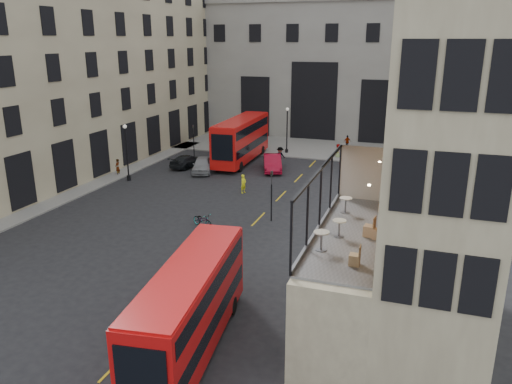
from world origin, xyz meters
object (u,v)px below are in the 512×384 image
(bus_far, at_px, (241,138))
(cafe_chair_d, at_px, (383,207))
(street_lamp_b, at_px, (287,133))
(pedestrian_a, at_px, (220,151))
(car_c, at_px, (188,161))
(cafe_chair_a, at_px, (355,259))
(street_lamp_a, at_px, (127,156))
(bus_near, at_px, (190,304))
(cafe_table_near, at_px, (321,238))
(traffic_light_near, at_px, (272,189))
(car_a, at_px, (202,165))
(pedestrian_c, at_px, (347,142))
(cafe_table_far, at_px, (346,203))
(cafe_chair_c, at_px, (378,233))
(car_b, at_px, (272,163))
(cyclist, at_px, (243,184))
(bicycle, at_px, (203,220))
(pedestrian_d, at_px, (338,151))
(pedestrian_e, at_px, (118,167))
(cafe_table_mid, at_px, (339,226))
(traffic_light_far, at_px, (194,137))
(pedestrian_b, at_px, (280,156))

(bus_far, xyz_separation_m, cafe_chair_d, (17.06, -25.16, 2.20))
(street_lamp_b, bearing_deg, pedestrian_a, -140.18)
(car_c, relative_size, cafe_chair_a, 5.38)
(street_lamp_a, xyz_separation_m, bus_near, (17.50, -22.29, -0.18))
(cafe_table_near, xyz_separation_m, cafe_chair_d, (1.94, 5.68, -0.30))
(traffic_light_near, xyz_separation_m, street_lamp_b, (-5.00, 22.00, -0.03))
(car_a, xyz_separation_m, cafe_chair_a, (18.77, -26.37, 4.08))
(cafe_table_near, bearing_deg, pedestrian_c, 97.36)
(car_c, bearing_deg, cafe_chair_d, 150.60)
(pedestrian_a, height_order, cafe_chair_a, cafe_chair_a)
(cafe_table_far, distance_m, cafe_chair_c, 3.51)
(street_lamp_b, xyz_separation_m, pedestrian_c, (6.22, 5.16, -1.60))
(traffic_light_near, height_order, street_lamp_a, street_lamp_a)
(car_b, height_order, cyclist, cyclist)
(bus_near, distance_m, bicycle, 14.77)
(pedestrian_d, xyz_separation_m, cafe_chair_c, (7.62, -34.08, 4.06))
(street_lamp_b, xyz_separation_m, pedestrian_e, (-13.00, -14.79, -1.58))
(bus_near, distance_m, cafe_chair_a, 7.16)
(car_c, distance_m, pedestrian_d, 16.81)
(car_a, xyz_separation_m, cafe_table_mid, (17.69, -23.71, 4.33))
(bus_far, distance_m, cafe_chair_d, 30.48)
(traffic_light_near, bearing_deg, bus_far, 117.38)
(street_lamp_a, xyz_separation_m, pedestrian_c, (17.22, 21.16, -1.60))
(cyclist, bearing_deg, bus_near, -146.59)
(street_lamp_b, relative_size, bicycle, 2.74)
(pedestrian_a, bearing_deg, bicycle, -56.19)
(traffic_light_near, height_order, pedestrian_d, traffic_light_near)
(cyclist, xyz_separation_m, cafe_table_mid, (11.37, -18.49, 4.28))
(traffic_light_near, distance_m, traffic_light_far, 21.26)
(street_lamp_b, relative_size, cafe_table_near, 6.59)
(pedestrian_b, bearing_deg, bus_far, 125.38)
(street_lamp_b, distance_m, cafe_chair_c, 37.08)
(cafe_chair_a, bearing_deg, street_lamp_a, 138.49)
(street_lamp_a, relative_size, street_lamp_b, 1.00)
(pedestrian_d, distance_m, cafe_chair_d, 31.53)
(street_lamp_b, xyz_separation_m, car_c, (-8.00, -9.55, -1.75))
(street_lamp_b, bearing_deg, cyclist, -87.72)
(traffic_light_near, xyz_separation_m, pedestrian_e, (-18.00, 7.21, -1.61))
(cafe_chair_a, bearing_deg, pedestrian_e, 139.19)
(street_lamp_a, height_order, cyclist, street_lamp_a)
(bus_far, bearing_deg, pedestrian_e, -135.56)
(traffic_light_far, bearing_deg, cafe_chair_d, -47.61)
(pedestrian_b, distance_m, cafe_table_mid, 31.28)
(pedestrian_a, distance_m, cafe_chair_d, 32.47)
(traffic_light_near, xyz_separation_m, cafe_table_far, (6.76, -9.45, 2.69))
(pedestrian_d, xyz_separation_m, pedestrian_e, (-19.04, -14.48, 0.02))
(car_b, height_order, car_c, car_b)
(traffic_light_far, xyz_separation_m, cafe_table_mid, (21.01, -28.66, 2.68))
(cafe_chair_a, height_order, cafe_chair_d, cafe_chair_a)
(street_lamp_a, distance_m, cafe_table_near, 30.52)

